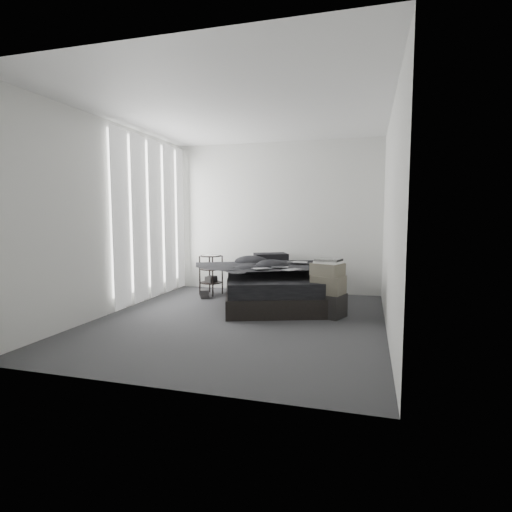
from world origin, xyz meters
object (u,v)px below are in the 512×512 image
(bed, at_px, (274,296))
(laptop, at_px, (297,258))
(box_lower, at_px, (328,305))
(side_stand, at_px, (211,275))

(bed, distance_m, laptop, 0.67)
(box_lower, bearing_deg, side_stand, 154.57)
(side_stand, bearing_deg, bed, -21.18)
(bed, distance_m, box_lower, 0.99)
(laptop, distance_m, side_stand, 1.60)
(bed, relative_size, laptop, 6.24)
(box_lower, bearing_deg, laptop, 128.63)
(laptop, relative_size, box_lower, 0.72)
(side_stand, height_order, box_lower, side_stand)
(bed, height_order, side_stand, side_stand)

